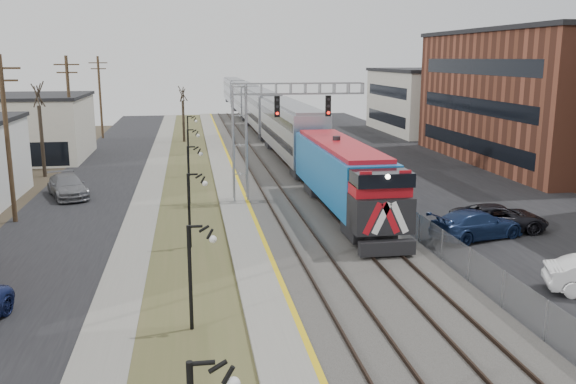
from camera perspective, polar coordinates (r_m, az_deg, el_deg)
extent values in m
cube|color=black|center=(49.59, -17.91, 0.48)|extent=(7.00, 120.00, 0.04)
cube|color=gray|center=(49.09, -12.72, 0.69)|extent=(2.00, 120.00, 0.08)
cube|color=#4C512B|center=(48.99, -9.22, 0.80)|extent=(4.00, 120.00, 0.06)
cube|color=gray|center=(49.06, -5.72, 1.02)|extent=(2.00, 120.00, 0.24)
cube|color=#595651|center=(49.60, 0.05, 1.19)|extent=(8.00, 120.00, 0.20)
cube|color=black|center=(52.86, 13.00, 1.48)|extent=(16.00, 120.00, 0.04)
cube|color=gold|center=(49.09, -4.70, 1.20)|extent=(0.24, 120.00, 0.01)
cube|color=#2D2119|center=(49.21, -3.11, 1.28)|extent=(0.08, 120.00, 0.15)
cube|color=#2D2119|center=(49.39, -1.38, 1.34)|extent=(0.08, 120.00, 0.15)
cube|color=#2D2119|center=(49.69, 0.91, 1.41)|extent=(0.08, 120.00, 0.15)
cube|color=#2D2119|center=(49.98, 2.60, 1.46)|extent=(0.08, 120.00, 0.15)
cube|color=#166AB7|center=(37.92, 5.22, 1.28)|extent=(3.00, 17.00, 4.25)
cube|color=black|center=(30.27, 9.25, -5.18)|extent=(2.80, 0.50, 0.70)
cube|color=#999CA3|center=(57.49, 0.20, 5.68)|extent=(3.00, 22.00, 5.33)
cube|color=#999CA3|center=(79.96, -2.50, 7.57)|extent=(3.00, 22.00, 5.33)
cube|color=#999CA3|center=(102.57, -4.02, 8.62)|extent=(3.00, 22.00, 5.33)
cube|color=#999CA3|center=(125.25, -5.00, 9.29)|extent=(3.00, 22.00, 5.33)
cube|color=gray|center=(41.55, -4.53, 4.41)|extent=(1.00, 1.00, 8.00)
cube|color=gray|center=(41.72, 0.94, 9.65)|extent=(9.00, 0.80, 0.80)
cube|color=black|center=(41.11, -1.03, 8.00)|extent=(0.35, 0.25, 1.40)
cube|color=black|center=(41.75, 3.77, 8.04)|extent=(0.35, 0.25, 1.40)
cylinder|color=black|center=(22.41, -9.14, -8.04)|extent=(0.14, 0.14, 4.00)
cylinder|color=black|center=(31.98, -9.23, -1.80)|extent=(0.14, 0.14, 4.00)
cylinder|color=black|center=(41.75, -9.28, 1.54)|extent=(0.14, 0.14, 4.00)
cylinder|color=black|center=(51.60, -9.31, 3.60)|extent=(0.14, 0.14, 4.00)
cylinder|color=black|center=(63.49, -9.33, 5.24)|extent=(0.14, 0.14, 4.00)
cylinder|color=#4C3823|center=(39.77, -24.77, 4.40)|extent=(0.28, 0.28, 10.00)
cylinder|color=#4C3823|center=(59.18, -19.72, 7.08)|extent=(0.28, 0.28, 10.00)
cylinder|color=#4C3823|center=(78.88, -17.16, 8.42)|extent=(0.28, 0.28, 10.00)
cube|color=gray|center=(50.31, 4.78, 2.11)|extent=(0.04, 120.00, 1.60)
cube|color=beige|center=(65.66, -24.43, 5.40)|extent=(14.00, 12.00, 6.00)
cube|color=brown|center=(63.01, 23.53, 7.98)|extent=(16.00, 26.00, 12.00)
cube|color=beige|center=(85.23, 14.35, 8.17)|extent=(16.00, 18.00, 8.00)
cylinder|color=#382D23|center=(54.82, -22.03, 4.40)|extent=(0.30, 0.30, 5.95)
cylinder|color=#382D23|center=(73.38, -9.75, 6.53)|extent=(0.30, 0.30, 4.90)
imported|color=black|center=(37.09, 19.15, -2.35)|extent=(5.69, 3.15, 1.51)
imported|color=navy|center=(35.10, 17.22, -2.96)|extent=(5.89, 3.64, 1.59)
imported|color=gray|center=(53.61, 6.71, 2.63)|extent=(4.62, 3.07, 1.46)
imported|color=slate|center=(46.26, -19.93, 0.48)|extent=(3.96, 5.87, 1.58)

